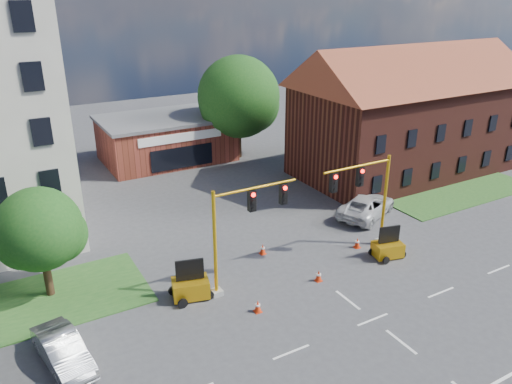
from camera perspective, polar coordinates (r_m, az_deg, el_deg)
ground at (r=27.07m, az=13.20°, el=-14.01°), size 120.00×120.00×0.00m
grass_verge_ne at (r=44.49m, az=22.76°, el=-0.25°), size 14.00×4.00×0.08m
lane_markings at (r=25.47m, az=17.90°, el=-17.21°), size 60.00×36.00×0.01m
brick_shop at (r=49.96m, az=-10.21°, el=6.10°), size 12.40×8.40×4.30m
townhouse_row at (r=47.12m, az=17.20°, el=9.23°), size 21.00×11.00×11.50m
tree_large at (r=49.18m, az=-1.62°, el=10.57°), size 8.33×7.94×10.03m
tree_nw_front at (r=28.67m, az=-23.06°, el=-4.09°), size 4.72×4.49×6.32m
signal_mast_west at (r=26.99m, az=-1.60°, el=-3.75°), size 5.30×0.60×6.20m
signal_mast_east at (r=31.65m, az=12.45°, el=-0.25°), size 5.30×0.60×6.20m
trailer_west at (r=27.88m, az=-7.49°, el=-10.64°), size 2.23×1.76×2.23m
trailer_east at (r=32.59m, az=14.82°, el=-6.19°), size 2.01×1.56×2.03m
cone_a at (r=26.74m, az=0.20°, el=-12.93°), size 0.40×0.40×0.70m
cone_b at (r=32.00m, az=0.77°, el=-6.54°), size 0.40×0.40×0.70m
cone_c at (r=29.47m, az=7.17°, el=-9.48°), size 0.40×0.40×0.70m
cone_d at (r=33.39m, az=11.50°, el=-5.72°), size 0.40×0.40×0.70m
pickup_white at (r=37.92m, az=12.53°, el=-1.54°), size 6.30×4.78×1.59m
sedan_silver_front at (r=24.94m, az=-21.21°, el=-16.56°), size 2.30×4.64×1.46m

